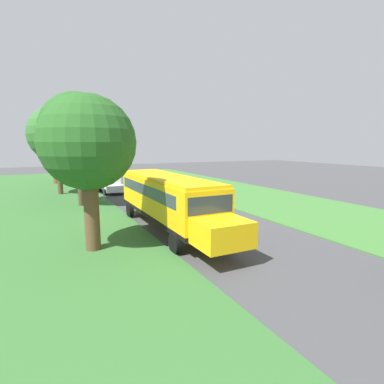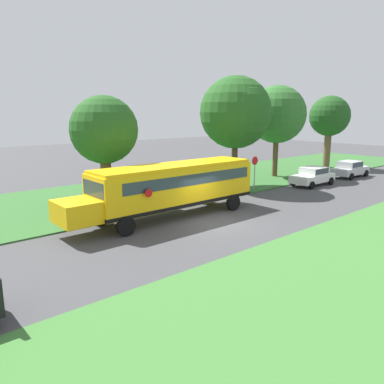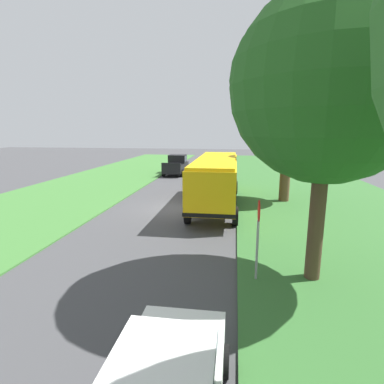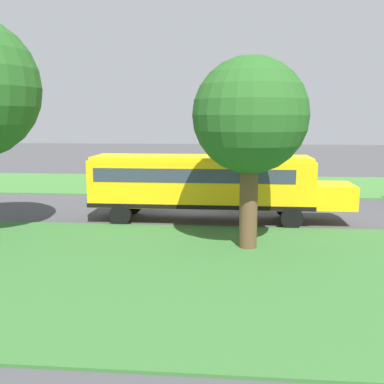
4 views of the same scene
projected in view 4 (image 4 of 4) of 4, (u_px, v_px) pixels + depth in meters
The scene contains 5 objects.
ground_plane at pixel (191, 209), 24.58m from camera, with size 120.00×120.00×0.00m, color #424244.
grass_verge at pixel (162, 270), 14.75m from camera, with size 12.00×80.00×0.08m, color #33662D.
grass_far_side at pixel (202, 184), 33.42m from camera, with size 10.00×80.00×0.07m, color #3D7533.
school_bus at pixel (207, 182), 21.56m from camera, with size 2.85×12.42×3.16m.
oak_tree_beside_bus at pixel (252, 114), 16.44m from camera, with size 4.29×4.29×7.21m.
Camera 4 is at (-23.98, -2.25, 5.00)m, focal length 42.00 mm.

